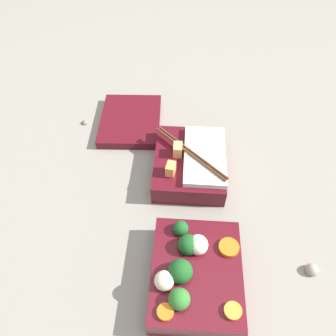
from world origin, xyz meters
name	(u,v)px	position (x,y,z in m)	size (l,w,h in m)	color
ground_plane	(200,221)	(0.00, 0.00, 0.00)	(3.00, 3.00, 0.00)	gray
bento_tray_vegetable	(194,273)	(-0.11, 0.01, 0.03)	(0.18, 0.15, 0.07)	#510F19
bento_tray_rice	(191,163)	(0.13, 0.02, 0.03)	(0.18, 0.15, 0.07)	#510F19
bento_lid	(131,121)	(0.27, 0.17, 0.01)	(0.18, 0.14, 0.02)	#510F19
pebble_0	(312,270)	(-0.09, -0.19, 0.01)	(0.02, 0.02, 0.02)	gray
pebble_1	(85,122)	(0.26, 0.28, 0.00)	(0.02, 0.02, 0.02)	#7A6B5B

